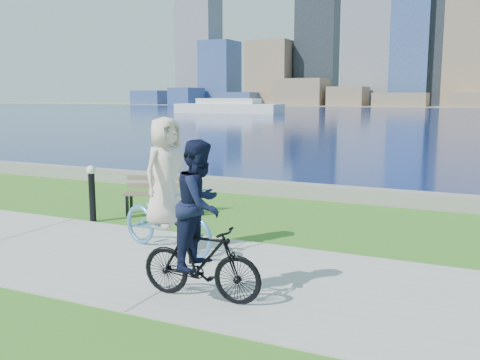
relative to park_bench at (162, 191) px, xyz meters
The scene contains 11 objects.
ground 4.06m from the park_bench, 49.07° to the right, with size 320.00×320.00×0.00m, color #30681B.
concrete_path 4.06m from the park_bench, 49.07° to the right, with size 80.00×3.50×0.02m, color #9F9E99.
seawall 4.13m from the park_bench, 50.05° to the left, with size 90.00×0.50×0.35m, color slate.
bay_water 69.01m from the park_bench, 87.81° to the left, with size 320.00×131.00×0.01m, color #0C1A51.
far_shore 126.98m from the park_bench, 88.81° to the left, with size 320.00×30.00×0.12m, color gray.
city_skyline 128.55m from the park_bench, 89.16° to the left, with size 177.90×22.04×76.00m.
ferry_near 67.00m from the park_bench, 115.25° to the left, with size 15.86×4.53×2.15m.
park_bench is the anchor object (origin of this frame).
bollard_lamp 1.52m from the park_bench, 125.25° to the right, with size 0.19×0.19×1.17m.
cyclist_woman 2.97m from the park_bench, 54.71° to the right, with size 1.22×2.18×2.23m.
cyclist_man 5.21m from the park_bench, 51.02° to the right, with size 0.64×1.66×2.04m.
Camera 1 is at (3.85, -6.65, 2.59)m, focal length 40.00 mm.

